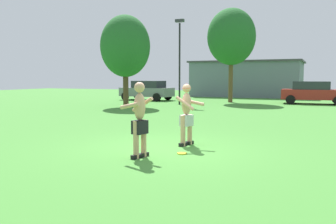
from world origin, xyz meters
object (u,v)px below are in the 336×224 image
(player_in_gray, at_px, (187,112))
(car_red_near_post, at_px, (313,92))
(car_gray_mid_lot, at_px, (147,90))
(tree_left_field, at_px, (125,46))
(player_near, at_px, (139,118))
(tree_right_field, at_px, (231,37))
(frisbee, at_px, (182,153))
(lamp_post, at_px, (180,53))

(player_in_gray, xyz_separation_m, car_red_near_post, (2.71, 17.94, -0.10))
(car_gray_mid_lot, height_order, tree_left_field, tree_left_field)
(player_in_gray, height_order, tree_left_field, tree_left_field)
(car_red_near_post, bearing_deg, player_in_gray, -98.60)
(player_near, distance_m, car_gray_mid_lot, 21.11)
(player_in_gray, height_order, car_red_near_post, player_in_gray)
(player_near, relative_size, car_gray_mid_lot, 0.39)
(car_red_near_post, height_order, car_gray_mid_lot, same)
(player_in_gray, xyz_separation_m, tree_right_field, (-3.02, 17.32, 3.90))
(car_gray_mid_lot, xyz_separation_m, tree_left_field, (1.57, -6.10, 3.00))
(player_in_gray, distance_m, car_red_near_post, 18.14)
(frisbee, xyz_separation_m, tree_left_field, (-8.60, 12.03, 3.81))
(car_gray_mid_lot, height_order, lamp_post, lamp_post)
(frisbee, bearing_deg, car_red_near_post, 82.76)
(car_gray_mid_lot, distance_m, tree_left_field, 6.98)
(frisbee, height_order, car_red_near_post, car_red_near_post)
(frisbee, distance_m, tree_left_field, 15.27)
(player_near, xyz_separation_m, tree_right_field, (-2.56, 19.17, 3.90))
(player_in_gray, relative_size, tree_right_field, 0.24)
(player_in_gray, height_order, car_gray_mid_lot, player_in_gray)
(car_red_near_post, height_order, lamp_post, lamp_post)
(frisbee, bearing_deg, player_in_gray, 105.17)
(frisbee, distance_m, lamp_post, 16.26)
(lamp_post, xyz_separation_m, tree_right_field, (2.63, 3.70, 1.31))
(car_gray_mid_lot, xyz_separation_m, lamp_post, (4.22, -3.42, 2.70))
(lamp_post, bearing_deg, tree_right_field, 54.54)
(car_red_near_post, xyz_separation_m, car_gray_mid_lot, (-12.58, -0.89, 0.00))
(player_near, xyz_separation_m, player_in_gray, (0.46, 1.85, 0.00))
(player_near, height_order, car_red_near_post, player_near)
(player_in_gray, height_order, frisbee, player_in_gray)
(car_red_near_post, bearing_deg, player_near, -99.11)
(player_in_gray, xyz_separation_m, lamp_post, (-5.66, 13.63, 2.60))
(player_near, distance_m, car_red_near_post, 20.04)
(player_near, height_order, frisbee, player_near)
(frisbee, height_order, lamp_post, lamp_post)
(frisbee, bearing_deg, tree_right_field, 100.21)
(car_gray_mid_lot, bearing_deg, tree_left_field, -75.61)
(player_near, bearing_deg, lamp_post, 108.56)
(car_red_near_post, bearing_deg, frisbee, -97.24)
(tree_left_field, bearing_deg, car_red_near_post, 32.40)
(car_red_near_post, distance_m, tree_right_field, 7.02)
(car_red_near_post, relative_size, tree_left_field, 0.75)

